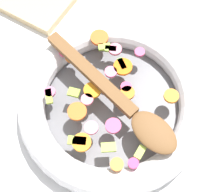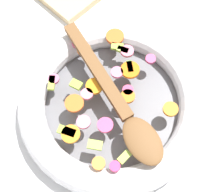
# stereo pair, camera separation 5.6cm
# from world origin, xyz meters

# --- Properties ---
(ground_plane) EXTENTS (4.00, 4.00, 0.00)m
(ground_plane) POSITION_xyz_m (0.00, 0.00, 0.00)
(ground_plane) COLOR silver
(skillet) EXTENTS (0.35, 0.35, 0.05)m
(skillet) POSITION_xyz_m (0.00, 0.00, 0.02)
(skillet) COLOR slate
(skillet) RESTS_ON ground_plane
(chopped_vegetables) EXTENTS (0.24, 0.25, 0.01)m
(chopped_vegetables) POSITION_xyz_m (-0.00, 0.02, 0.05)
(chopped_vegetables) COLOR orange
(chopped_vegetables) RESTS_ON skillet
(wooden_spoon) EXTENTS (0.12, 0.31, 0.01)m
(wooden_spoon) POSITION_xyz_m (-0.01, -0.02, 0.06)
(wooden_spoon) COLOR brown
(wooden_spoon) RESTS_ON chopped_vegetables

